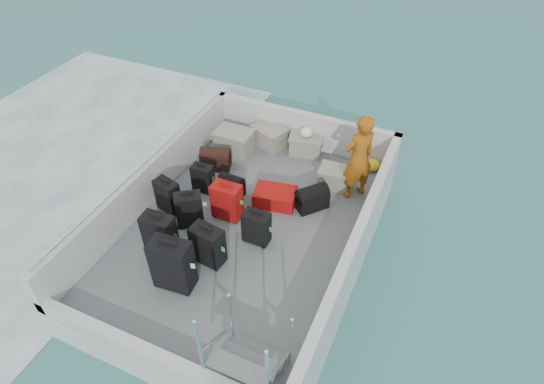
{
  "coord_description": "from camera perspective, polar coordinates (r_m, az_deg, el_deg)",
  "views": [
    {
      "loc": [
        2.4,
        -4.37,
        5.73
      ],
      "look_at": [
        0.21,
        0.52,
        1.0
      ],
      "focal_mm": 30.0,
      "sensor_mm": 36.0,
      "label": 1
    }
  ],
  "objects": [
    {
      "name": "crate_0",
      "position": [
        8.57,
        -4.78,
        6.32
      ],
      "size": [
        0.65,
        0.45,
        0.39
      ],
      "primitive_type": "cube",
      "rotation": [
        0.0,
        0.0,
        -0.0
      ],
      "color": "gray",
      "rests_on": "deck"
    },
    {
      "name": "suitcase_6",
      "position": [
        6.49,
        -8.04,
        -6.67
      ],
      "size": [
        0.48,
        0.32,
        0.63
      ],
      "primitive_type": "cube",
      "rotation": [
        0.0,
        0.0,
        -0.12
      ],
      "color": "black",
      "rests_on": "deck"
    },
    {
      "name": "crate_3",
      "position": [
        7.83,
        7.94,
        1.74
      ],
      "size": [
        0.55,
        0.4,
        0.32
      ],
      "primitive_type": "cube",
      "rotation": [
        0.0,
        0.0,
        0.08
      ],
      "color": "gray",
      "rests_on": "deck"
    },
    {
      "name": "suitcase_1",
      "position": [
        7.38,
        -12.93,
        -0.55
      ],
      "size": [
        0.44,
        0.32,
        0.59
      ],
      "primitive_type": "cube",
      "rotation": [
        0.0,
        0.0,
        -0.26
      ],
      "color": "black",
      "rests_on": "deck"
    },
    {
      "name": "crate_1",
      "position": [
        8.71,
        -0.35,
        6.95
      ],
      "size": [
        0.69,
        0.58,
        0.36
      ],
      "primitive_type": "cube",
      "rotation": [
        0.0,
        0.0,
        -0.34
      ],
      "color": "gray",
      "rests_on": "deck"
    },
    {
      "name": "suitcase_5",
      "position": [
        7.11,
        -5.68,
        -1.19
      ],
      "size": [
        0.45,
        0.27,
        0.63
      ],
      "primitive_type": "cube",
      "rotation": [
        0.0,
        0.0,
        0.01
      ],
      "color": "#A6100C",
      "rests_on": "deck"
    },
    {
      "name": "crate_2",
      "position": [
        8.52,
        4.26,
        5.89
      ],
      "size": [
        0.64,
        0.5,
        0.34
      ],
      "primitive_type": "cube",
      "rotation": [
        0.0,
        0.0,
        0.2
      ],
      "color": "gray",
      "rests_on": "deck"
    },
    {
      "name": "deck",
      "position": [
        7.14,
        -3.24,
        -4.42
      ],
      "size": [
        3.3,
        4.7,
        0.02
      ],
      "primitive_type": "cube",
      "color": "slate",
      "rests_on": "ferry_hull"
    },
    {
      "name": "suitcase_4",
      "position": [
        7.08,
        -10.34,
        -2.23
      ],
      "size": [
        0.47,
        0.42,
        0.6
      ],
      "primitive_type": "cube",
      "rotation": [
        0.0,
        0.0,
        0.6
      ],
      "color": "black",
      "rests_on": "deck"
    },
    {
      "name": "duffel_0",
      "position": [
        8.2,
        -7.08,
        3.98
      ],
      "size": [
        0.59,
        0.45,
        0.32
      ],
      "primitive_type": null,
      "rotation": [
        0.0,
        0.0,
        0.32
      ],
      "color": "black",
      "rests_on": "deck"
    },
    {
      "name": "suitcase_3",
      "position": [
        6.23,
        -12.35,
        -8.95
      ],
      "size": [
        0.56,
        0.36,
        0.81
      ],
      "primitive_type": "cube",
      "rotation": [
        0.0,
        0.0,
        0.09
      ],
      "color": "black",
      "rests_on": "deck"
    },
    {
      "name": "wake_foam",
      "position": [
        10.18,
        -28.04,
        1.63
      ],
      "size": [
        10.0,
        10.0,
        0.0
      ],
      "primitive_type": "plane",
      "color": "white",
      "rests_on": "ground"
    },
    {
      "name": "suitcase_8",
      "position": [
        7.43,
        0.38,
        -0.62
      ],
      "size": [
        0.74,
        0.56,
        0.27
      ],
      "primitive_type": "cube",
      "rotation": [
        0.0,
        0.0,
        1.75
      ],
      "color": "#A6100C",
      "rests_on": "deck"
    },
    {
      "name": "passenger",
      "position": [
        7.32,
        10.79,
        4.25
      ],
      "size": [
        0.64,
        0.67,
        1.53
      ],
      "primitive_type": "imported",
      "rotation": [
        0.0,
        0.0,
        -2.27
      ],
      "color": "orange",
      "rests_on": "deck"
    },
    {
      "name": "ferry_hull",
      "position": [
        7.37,
        -3.15,
        -6.1
      ],
      "size": [
        3.6,
        5.0,
        0.6
      ],
      "primitive_type": "cube",
      "color": "silver",
      "rests_on": "ground"
    },
    {
      "name": "yellow_bag",
      "position": [
        8.31,
        12.47,
        3.34
      ],
      "size": [
        0.28,
        0.26,
        0.22
      ],
      "primitive_type": "ellipsoid",
      "color": "yellow",
      "rests_on": "deck"
    },
    {
      "name": "suitcase_7",
      "position": [
        6.72,
        -1.96,
        -4.51
      ],
      "size": [
        0.4,
        0.23,
        0.56
      ],
      "primitive_type": "cube",
      "rotation": [
        0.0,
        0.0,
        -0.01
      ],
      "color": "black",
      "rests_on": "deck"
    },
    {
      "name": "duffel_1",
      "position": [
        7.58,
        -5.14,
        0.48
      ],
      "size": [
        0.41,
        0.32,
        0.32
      ],
      "primitive_type": null,
      "rotation": [
        0.0,
        0.0,
        -0.05
      ],
      "color": "black",
      "rests_on": "deck"
    },
    {
      "name": "white_bag",
      "position": [
        8.37,
        4.35,
        7.35
      ],
      "size": [
        0.24,
        0.24,
        0.18
      ],
      "primitive_type": "ellipsoid",
      "color": "white",
      "rests_on": "crate_2"
    },
    {
      "name": "suitcase_0",
      "position": [
        6.71,
        -13.86,
        -5.29
      ],
      "size": [
        0.47,
        0.28,
        0.7
      ],
      "primitive_type": "cube",
      "rotation": [
        0.0,
        0.0,
        0.04
      ],
      "color": "black",
      "rests_on": "deck"
    },
    {
      "name": "suitcase_2",
      "position": [
        7.68,
        -8.66,
        1.68
      ],
      "size": [
        0.35,
        0.22,
        0.51
      ],
      "primitive_type": "cube",
      "rotation": [
        0.0,
        0.0,
        0.04
      ],
      "color": "black",
      "rests_on": "deck"
    },
    {
      "name": "deck_fittings",
      "position": [
        6.56,
        -1.91,
        -4.82
      ],
      "size": [
        3.6,
        5.0,
        0.9
      ],
      "color": "#BBBFC0",
      "rests_on": "deck"
    },
    {
      "name": "duffel_2",
      "position": [
        7.37,
        5.02,
        -0.95
      ],
      "size": [
        0.56,
        0.58,
        0.32
      ],
      "primitive_type": null,
      "rotation": [
        0.0,
        0.0,
        0.86
      ],
      "color": "black",
      "rests_on": "deck"
    },
    {
      "name": "ground",
      "position": [
        7.59,
        -3.07,
        -7.63
      ],
      "size": [
        160.0,
        160.0,
        0.0
      ],
      "primitive_type": "plane",
      "color": "#1B605C",
      "rests_on": "ground"
    }
  ]
}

